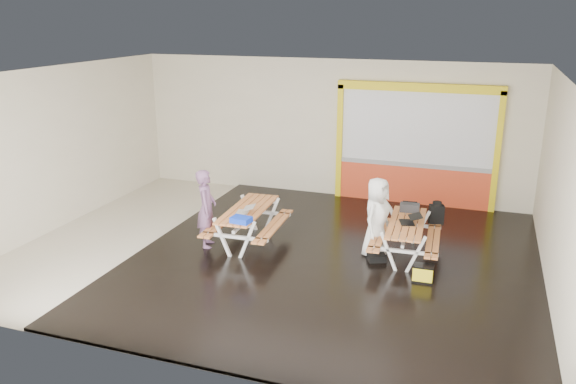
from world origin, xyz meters
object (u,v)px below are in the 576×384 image
at_px(picnic_table_left, 248,217).
at_px(dark_case, 377,258).
at_px(person_right, 377,218).
at_px(blue_pouch, 241,220).
at_px(toolbox, 410,207).
at_px(person_left, 207,209).
at_px(laptop_right, 410,220).
at_px(picnic_table_right, 406,231).
at_px(backpack, 436,213).
at_px(laptop_left, 245,210).
at_px(fluke_bag, 423,274).

height_order(picnic_table_left, dark_case, picnic_table_left).
distance_m(person_right, blue_pouch, 2.61).
distance_m(blue_pouch, toolbox, 3.40).
bearing_deg(dark_case, person_left, -174.03).
relative_size(picnic_table_left, blue_pouch, 5.56).
xyz_separation_m(person_left, laptop_right, (3.92, 0.73, -0.03)).
relative_size(picnic_table_right, backpack, 4.06).
xyz_separation_m(picnic_table_right, person_left, (-3.86, -0.76, 0.26)).
relative_size(person_left, laptop_left, 3.85).
distance_m(picnic_table_left, person_left, 0.86).
bearing_deg(laptop_right, dark_case, -144.71).
bearing_deg(person_left, toolbox, -89.02).
height_order(blue_pouch, toolbox, toolbox).
distance_m(person_left, toolbox, 4.07).
relative_size(laptop_left, backpack, 0.87).
bearing_deg(person_right, backpack, -32.46).
bearing_deg(dark_case, blue_pouch, -162.91).
distance_m(picnic_table_left, laptop_left, 0.36).
height_order(picnic_table_left, person_left, person_left).
relative_size(blue_pouch, backpack, 0.77).
xyz_separation_m(blue_pouch, fluke_bag, (3.39, 0.15, -0.65)).
distance_m(picnic_table_left, fluke_bag, 3.67).
distance_m(person_left, laptop_left, 0.79).
distance_m(person_right, toolbox, 0.87).
distance_m(picnic_table_right, laptop_right, 0.24).
bearing_deg(picnic_table_right, dark_case, -139.50).
relative_size(picnic_table_left, toolbox, 5.18).
xyz_separation_m(toolbox, backpack, (0.51, 0.29, -0.16)).
xyz_separation_m(person_right, toolbox, (0.53, 0.68, 0.05)).
distance_m(backpack, dark_case, 1.72).
bearing_deg(backpack, dark_case, -125.53).
distance_m(person_left, dark_case, 3.48).
xyz_separation_m(person_right, laptop_right, (0.63, 0.03, 0.02)).
bearing_deg(laptop_right, picnic_table_left, -173.85).
bearing_deg(fluke_bag, picnic_table_right, 114.30).
height_order(person_left, backpack, person_left).
relative_size(laptop_right, backpack, 1.01).
distance_m(picnic_table_left, toolbox, 3.26).
relative_size(person_left, dark_case, 4.81).
bearing_deg(laptop_left, laptop_right, 11.06).
xyz_separation_m(laptop_left, toolbox, (3.04, 1.27, -0.01)).
xyz_separation_m(picnic_table_left, person_left, (-0.73, -0.39, 0.22)).
distance_m(person_right, dark_case, 0.77).
height_order(person_left, blue_pouch, person_left).
distance_m(person_left, backpack, 4.65).
height_order(laptop_right, backpack, backpack).
distance_m(picnic_table_right, blue_pouch, 3.16).
bearing_deg(dark_case, picnic_table_left, 179.27).
height_order(picnic_table_right, blue_pouch, blue_pouch).
xyz_separation_m(backpack, fluke_bag, (-0.02, -1.93, -0.48)).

